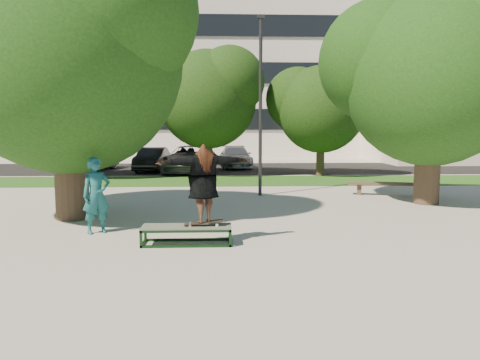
{
  "coord_description": "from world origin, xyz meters",
  "views": [
    {
      "loc": [
        -0.38,
        -11.1,
        2.34
      ],
      "look_at": [
        0.11,
        0.6,
        1.03
      ],
      "focal_mm": 35.0,
      "sensor_mm": 36.0,
      "label": 1
    }
  ],
  "objects_px": {
    "tree_right": "(428,70)",
    "lamppost": "(260,104)",
    "car_grey": "(189,159)",
    "tree_left": "(64,44)",
    "grind_box": "(187,235)",
    "car_dark": "(152,159)",
    "car_silver_a": "(89,156)",
    "bench": "(392,185)",
    "car_silver_b": "(235,157)",
    "bystander": "(96,195)"
  },
  "relations": [
    {
      "from": "car_grey",
      "to": "car_silver_b",
      "type": "bearing_deg",
      "value": 56.51
    },
    {
      "from": "tree_left",
      "to": "car_grey",
      "type": "distance_m",
      "value": 13.15
    },
    {
      "from": "car_silver_a",
      "to": "car_grey",
      "type": "xyz_separation_m",
      "value": [
        5.58,
        -1.42,
        -0.1
      ]
    },
    {
      "from": "bystander",
      "to": "car_silver_b",
      "type": "xyz_separation_m",
      "value": [
        3.63,
        17.21,
        -0.21
      ]
    },
    {
      "from": "car_dark",
      "to": "car_grey",
      "type": "bearing_deg",
      "value": -22.73
    },
    {
      "from": "tree_left",
      "to": "tree_right",
      "type": "xyz_separation_m",
      "value": [
        10.21,
        1.99,
        -0.33
      ]
    },
    {
      "from": "bench",
      "to": "car_grey",
      "type": "distance_m",
      "value": 11.57
    },
    {
      "from": "lamppost",
      "to": "car_silver_b",
      "type": "xyz_separation_m",
      "value": [
        -0.5,
        11.5,
        -2.51
      ]
    },
    {
      "from": "tree_right",
      "to": "car_silver_b",
      "type": "height_order",
      "value": "tree_right"
    },
    {
      "from": "car_silver_b",
      "to": "car_silver_a",
      "type": "bearing_deg",
      "value": -171.83
    },
    {
      "from": "car_grey",
      "to": "car_silver_a",
      "type": "bearing_deg",
      "value": 172.07
    },
    {
      "from": "bench",
      "to": "car_silver_a",
      "type": "bearing_deg",
      "value": 156.18
    },
    {
      "from": "car_grey",
      "to": "bystander",
      "type": "bearing_deg",
      "value": -88.25
    },
    {
      "from": "bench",
      "to": "car_grey",
      "type": "height_order",
      "value": "car_grey"
    },
    {
      "from": "car_dark",
      "to": "grind_box",
      "type": "bearing_deg",
      "value": -75.69
    },
    {
      "from": "grind_box",
      "to": "bystander",
      "type": "relative_size",
      "value": 1.06
    },
    {
      "from": "car_silver_a",
      "to": "car_grey",
      "type": "distance_m",
      "value": 5.76
    },
    {
      "from": "bystander",
      "to": "car_silver_a",
      "type": "distance_m",
      "value": 16.25
    },
    {
      "from": "tree_right",
      "to": "car_silver_a",
      "type": "xyz_separation_m",
      "value": [
        -13.5,
        11.83,
        -3.29
      ]
    },
    {
      "from": "tree_right",
      "to": "bystander",
      "type": "height_order",
      "value": "tree_right"
    },
    {
      "from": "car_silver_a",
      "to": "car_dark",
      "type": "relative_size",
      "value": 1.21
    },
    {
      "from": "tree_left",
      "to": "lamppost",
      "type": "xyz_separation_m",
      "value": [
        5.29,
        3.91,
        -1.27
      ]
    },
    {
      "from": "car_grey",
      "to": "car_silver_b",
      "type": "relative_size",
      "value": 1.15
    },
    {
      "from": "bystander",
      "to": "car_silver_b",
      "type": "bearing_deg",
      "value": 46.33
    },
    {
      "from": "tree_right",
      "to": "car_silver_a",
      "type": "relative_size",
      "value": 1.38
    },
    {
      "from": "tree_left",
      "to": "car_silver_a",
      "type": "height_order",
      "value": "tree_left"
    },
    {
      "from": "lamppost",
      "to": "car_silver_a",
      "type": "relative_size",
      "value": 1.3
    },
    {
      "from": "grind_box",
      "to": "car_dark",
      "type": "xyz_separation_m",
      "value": [
        -3.03,
        16.35,
        0.45
      ]
    },
    {
      "from": "lamppost",
      "to": "grind_box",
      "type": "relative_size",
      "value": 3.39
    },
    {
      "from": "tree_right",
      "to": "grind_box",
      "type": "bearing_deg",
      "value": -144.98
    },
    {
      "from": "tree_right",
      "to": "car_grey",
      "type": "bearing_deg",
      "value": 127.24
    },
    {
      "from": "car_grey",
      "to": "tree_left",
      "type": "bearing_deg",
      "value": -94.15
    },
    {
      "from": "car_silver_b",
      "to": "grind_box",
      "type": "bearing_deg",
      "value": -97.79
    },
    {
      "from": "car_dark",
      "to": "car_silver_a",
      "type": "bearing_deg",
      "value": 177.73
    },
    {
      "from": "car_dark",
      "to": "car_silver_b",
      "type": "height_order",
      "value": "car_dark"
    },
    {
      "from": "car_dark",
      "to": "car_silver_b",
      "type": "bearing_deg",
      "value": 26.84
    },
    {
      "from": "car_silver_a",
      "to": "car_dark",
      "type": "xyz_separation_m",
      "value": [
        3.49,
        -0.37,
        -0.16
      ]
    },
    {
      "from": "lamppost",
      "to": "bystander",
      "type": "bearing_deg",
      "value": -125.91
    },
    {
      "from": "tree_right",
      "to": "car_dark",
      "type": "height_order",
      "value": "tree_right"
    },
    {
      "from": "bystander",
      "to": "lamppost",
      "type": "bearing_deg",
      "value": 22.34
    },
    {
      "from": "grind_box",
      "to": "bystander",
      "type": "height_order",
      "value": "bystander"
    },
    {
      "from": "car_dark",
      "to": "car_grey",
      "type": "height_order",
      "value": "car_grey"
    },
    {
      "from": "tree_left",
      "to": "car_silver_a",
      "type": "distance_m",
      "value": 14.66
    },
    {
      "from": "bench",
      "to": "car_grey",
      "type": "relative_size",
      "value": 0.59
    },
    {
      "from": "bench",
      "to": "car_dark",
      "type": "xyz_separation_m",
      "value": [
        -9.65,
        9.8,
        0.26
      ]
    },
    {
      "from": "tree_right",
      "to": "car_grey",
      "type": "height_order",
      "value": "tree_right"
    },
    {
      "from": "tree_left",
      "to": "bystander",
      "type": "xyz_separation_m",
      "value": [
        1.16,
        -1.8,
        -3.57
      ]
    },
    {
      "from": "car_dark",
      "to": "bench",
      "type": "bearing_deg",
      "value": -41.62
    },
    {
      "from": "tree_right",
      "to": "lamppost",
      "type": "relative_size",
      "value": 1.07
    },
    {
      "from": "bench",
      "to": "tree_right",
      "type": "bearing_deg",
      "value": -63.93
    }
  ]
}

